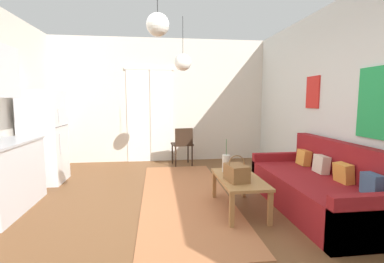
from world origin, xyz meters
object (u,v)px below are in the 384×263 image
(coffee_table, at_px, (239,182))
(pendant_lamp_far, at_px, (183,62))
(bamboo_vase, at_px, (226,163))
(refrigerator, at_px, (44,137))
(accent_chair, at_px, (183,143))
(couch, at_px, (320,189))
(pendant_lamp_near, at_px, (158,25))
(handbag, at_px, (236,173))

(coffee_table, bearing_deg, pendant_lamp_far, 112.58)
(bamboo_vase, height_order, refrigerator, refrigerator)
(coffee_table, distance_m, bamboo_vase, 0.35)
(coffee_table, relative_size, accent_chair, 1.24)
(couch, height_order, bamboo_vase, bamboo_vase)
(accent_chair, height_order, pendant_lamp_near, pendant_lamp_near)
(coffee_table, bearing_deg, pendant_lamp_near, -147.84)
(bamboo_vase, xyz_separation_m, pendant_lamp_far, (-0.48, 1.10, 1.49))
(handbag, relative_size, pendant_lamp_near, 0.44)
(handbag, bearing_deg, refrigerator, 148.76)
(couch, height_order, coffee_table, couch)
(refrigerator, distance_m, pendant_lamp_far, 2.67)
(handbag, relative_size, refrigerator, 0.22)
(bamboo_vase, relative_size, accent_chair, 0.56)
(accent_chair, distance_m, pendant_lamp_near, 3.56)
(couch, relative_size, refrigerator, 1.33)
(coffee_table, relative_size, refrigerator, 0.64)
(handbag, distance_m, pendant_lamp_near, 1.89)
(handbag, relative_size, pendant_lamp_far, 0.39)
(bamboo_vase, bearing_deg, pendant_lamp_far, 113.65)
(bamboo_vase, bearing_deg, accent_chair, 100.06)
(bamboo_vase, distance_m, pendant_lamp_near, 2.03)
(bamboo_vase, relative_size, refrigerator, 0.29)
(bamboo_vase, xyz_separation_m, refrigerator, (-2.83, 1.30, 0.24))
(couch, xyz_separation_m, handbag, (-1.13, -0.03, 0.26))
(coffee_table, xyz_separation_m, pendant_lamp_near, (-1.01, -0.63, 1.73))
(refrigerator, height_order, pendant_lamp_far, pendant_lamp_far)
(couch, xyz_separation_m, coffee_table, (-1.05, 0.11, 0.10))
(refrigerator, relative_size, pendant_lamp_far, 1.77)
(couch, bearing_deg, handbag, -178.24)
(refrigerator, height_order, accent_chair, refrigerator)
(couch, distance_m, pendant_lamp_far, 2.83)
(refrigerator, bearing_deg, coffee_table, -28.49)
(couch, height_order, pendant_lamp_near, pendant_lamp_near)
(handbag, bearing_deg, coffee_table, 60.74)
(bamboo_vase, distance_m, accent_chair, 2.24)
(accent_chair, bearing_deg, couch, 112.30)
(handbag, distance_m, pendant_lamp_far, 2.21)
(couch, distance_m, refrigerator, 4.36)
(accent_chair, bearing_deg, handbag, 90.49)
(couch, bearing_deg, bamboo_vase, 160.98)
(couch, height_order, refrigerator, refrigerator)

